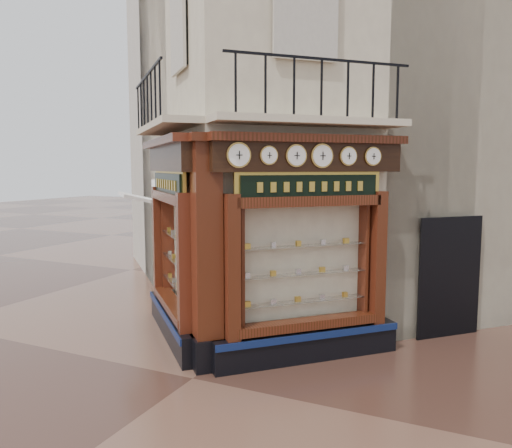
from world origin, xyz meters
The scene contains 17 objects.
ground centered at (0.00, 0.00, 0.00)m, with size 80.00×80.00×0.00m, color #442920.
main_building centered at (0.00, 6.16, 6.00)m, with size 8.00×8.00×12.00m, color beige.
neighbour_left centered at (-2.47, 8.63, 5.50)m, with size 8.00×8.00×11.00m, color beige.
neighbour_right centered at (2.47, 8.63, 5.50)m, with size 8.00×8.00×11.00m, color beige.
shopfront_left centered at (-1.41, 1.57, 1.98)m, with size 2.86×2.86×3.98m.
shopfront_right centered at (1.41, 1.57, 1.98)m, with size 2.86×2.86×3.98m.
corner_pilaster centered at (0.00, 0.50, 1.95)m, with size 0.85×0.85×3.98m.
balcony centered at (0.00, 1.49, 4.22)m, with size 5.94×2.97×1.03m.
clock_a centered at (0.60, 0.50, 3.62)m, with size 0.32×0.32×0.41m.
clock_b centered at (0.97, 0.86, 3.62)m, with size 0.26×0.26×0.31m.
clock_c centered at (1.31, 1.21, 3.62)m, with size 0.30×0.30×0.38m.
clock_d centered at (1.65, 1.55, 3.62)m, with size 0.33×0.33×0.41m.
clock_e centered at (2.01, 1.91, 3.62)m, with size 0.27×0.27×0.33m.
clock_f centered at (2.36, 2.25, 3.62)m, with size 0.27×0.27×0.33m.
awning centered at (-3.74, 3.53, 0.00)m, with size 1.60×0.96×0.08m, color white, non-canonical shape.
signboard_left centered at (-1.46, 1.51, 3.10)m, with size 2.11×2.11×0.57m.
signboard_right centered at (1.46, 1.51, 3.10)m, with size 1.98×1.98×0.53m.
Camera 1 is at (4.23, -6.63, 3.42)m, focal length 35.00 mm.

